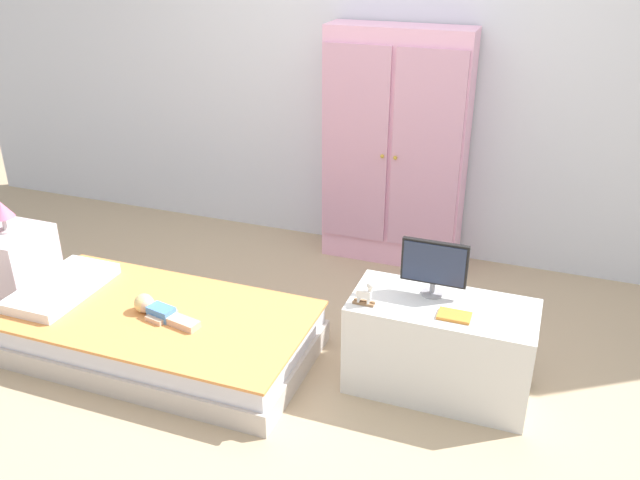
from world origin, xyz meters
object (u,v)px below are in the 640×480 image
object	(u,v)px
wardrobe	(395,149)
tv_stand	(440,347)
rocking_horse_toy	(366,294)
tv_monitor	(434,265)
table_lamp	(2,211)
doll	(155,309)
book_orange	(454,316)
nightstand	(14,266)
bed	(159,332)

from	to	relation	value
wardrobe	tv_stand	distance (m)	1.47
tv_stand	rocking_horse_toy	distance (m)	0.45
wardrobe	tv_monitor	distance (m)	1.30
table_lamp	doll	bearing A→B (deg)	-10.36
wardrobe	rocking_horse_toy	xyz separation A→B (m)	(0.23, -1.38, -0.23)
tv_stand	tv_monitor	bearing A→B (deg)	135.27
wardrobe	book_orange	distance (m)	1.51
table_lamp	tv_monitor	size ratio (longest dim) A/B	0.61
nightstand	tv_stand	distance (m)	2.46
tv_stand	tv_monitor	distance (m)	0.40
book_orange	nightstand	bearing A→B (deg)	178.63
doll	table_lamp	xyz separation A→B (m)	(-1.08, 0.20, 0.29)
bed	doll	bearing A→B (deg)	-70.17
rocking_horse_toy	bed	bearing A→B (deg)	-175.84
tv_monitor	book_orange	world-z (taller)	tv_monitor
bed	tv_stand	size ratio (longest dim) A/B	1.87
bed	tv_monitor	distance (m)	1.44
doll	tv_monitor	distance (m)	1.39
wardrobe	nightstand	bearing A→B (deg)	-145.80
doll	tv_monitor	xyz separation A→B (m)	(1.32, 0.29, 0.34)
tv_stand	tv_monitor	size ratio (longest dim) A/B	2.77
bed	book_orange	size ratio (longest dim) A/B	10.89
bed	nightstand	bearing A→B (deg)	171.00
wardrobe	book_orange	bearing A→B (deg)	-65.17
bed	nightstand	xyz separation A→B (m)	(-1.07, 0.17, 0.10)
nightstand	book_orange	size ratio (longest dim) A/B	3.06
tv_monitor	bed	bearing A→B (deg)	-168.64
doll	rocking_horse_toy	distance (m)	1.09
wardrobe	tv_stand	size ratio (longest dim) A/B	1.77
nightstand	wardrobe	distance (m)	2.35
nightstand	tv_monitor	distance (m)	2.43
nightstand	tv_monitor	world-z (taller)	tv_monitor
doll	tv_stand	xyz separation A→B (m)	(1.38, 0.23, -0.04)
table_lamp	tv_monitor	bearing A→B (deg)	2.33
tv_monitor	rocking_horse_toy	xyz separation A→B (m)	(-0.26, -0.19, -0.10)
doll	tv_stand	world-z (taller)	tv_stand
doll	tv_monitor	bearing A→B (deg)	12.61
bed	tv_monitor	bearing A→B (deg)	11.36
doll	book_orange	distance (m)	1.47
table_lamp	tv_stand	xyz separation A→B (m)	(2.46, 0.03, -0.33)
tv_monitor	rocking_horse_toy	world-z (taller)	tv_monitor
wardrobe	rocking_horse_toy	distance (m)	1.42
table_lamp	rocking_horse_toy	xyz separation A→B (m)	(2.13, -0.09, -0.05)
wardrobe	tv_stand	bearing A→B (deg)	-65.95
nightstand	table_lamp	bearing A→B (deg)	0.00
doll	nightstand	distance (m)	1.10
bed	tv_monitor	size ratio (longest dim) A/B	5.18
table_lamp	tv_stand	bearing A→B (deg)	0.69
bed	rocking_horse_toy	size ratio (longest dim) A/B	13.17
book_orange	doll	bearing A→B (deg)	-174.60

